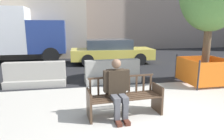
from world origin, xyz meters
The scene contains 8 objects.
ground_plane centered at (0.00, 0.00, 0.00)m, with size 200.00×200.00×0.00m, color #ADA89E.
street_asphalt centered at (0.00, 8.70, 0.00)m, with size 120.00×12.00×0.01m, color black.
street_bench centered at (-0.56, 0.36, 0.40)m, with size 1.72×0.65×0.88m.
seated_person centered at (-0.75, 0.29, 0.69)m, with size 0.59×0.74×1.31m.
jersey_barrier_centre centered at (-0.28, 3.13, 0.34)m, with size 2.03×0.78×0.84m.
jersey_barrier_left centered at (-2.95, 3.20, 0.34)m, with size 2.02×0.73×0.84m.
construction_fence centered at (2.92, 2.37, 0.49)m, with size 1.47×1.47×0.98m.
car_taxi_near centered at (0.42, 7.00, 0.68)m, with size 4.51×1.95×1.33m.
Camera 1 is at (-1.68, -3.82, 2.00)m, focal length 32.00 mm.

